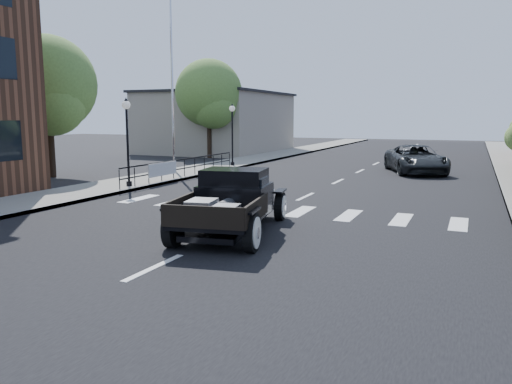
% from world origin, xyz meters
% --- Properties ---
extents(ground, '(120.00, 120.00, 0.00)m').
position_xyz_m(ground, '(0.00, 0.00, 0.00)').
color(ground, black).
rests_on(ground, ground).
extents(road, '(14.00, 80.00, 0.02)m').
position_xyz_m(road, '(0.00, 15.00, 0.01)').
color(road, black).
rests_on(road, ground).
extents(road_markings, '(12.00, 60.00, 0.06)m').
position_xyz_m(road_markings, '(0.00, 10.00, 0.00)').
color(road_markings, silver).
rests_on(road_markings, ground).
extents(sidewalk_left, '(3.00, 80.00, 0.15)m').
position_xyz_m(sidewalk_left, '(-8.50, 15.00, 0.07)').
color(sidewalk_left, gray).
rests_on(sidewalk_left, ground).
extents(low_building_left, '(10.00, 12.00, 5.00)m').
position_xyz_m(low_building_left, '(-15.00, 28.00, 2.50)').
color(low_building_left, gray).
rests_on(low_building_left, ground).
extents(railing, '(0.08, 10.00, 1.00)m').
position_xyz_m(railing, '(-7.30, 10.00, 0.65)').
color(railing, black).
rests_on(railing, sidewalk_left).
extents(banner, '(0.04, 2.20, 0.60)m').
position_xyz_m(banner, '(-7.22, 8.00, 0.45)').
color(banner, silver).
rests_on(banner, sidewalk_left).
extents(lamp_post_b, '(0.36, 0.36, 3.72)m').
position_xyz_m(lamp_post_b, '(-7.60, 6.00, 2.01)').
color(lamp_post_b, black).
rests_on(lamp_post_b, sidewalk_left).
extents(lamp_post_c, '(0.36, 0.36, 3.72)m').
position_xyz_m(lamp_post_c, '(-7.60, 16.00, 2.01)').
color(lamp_post_c, black).
rests_on(lamp_post_c, sidewalk_left).
extents(flagpole, '(0.12, 0.12, 11.23)m').
position_xyz_m(flagpole, '(-9.20, 12.00, 5.77)').
color(flagpole, silver).
rests_on(flagpole, sidewalk_left).
extents(big_tree_near, '(4.87, 4.87, 7.16)m').
position_xyz_m(big_tree_near, '(-14.00, 8.00, 3.58)').
color(big_tree_near, '#507632').
rests_on(big_tree_near, ground).
extents(big_tree_far, '(5.00, 5.00, 7.35)m').
position_xyz_m(big_tree_far, '(-12.50, 22.00, 3.67)').
color(big_tree_far, '#507632').
rests_on(big_tree_far, ground).
extents(hotrod_pickup, '(3.20, 5.37, 1.75)m').
position_xyz_m(hotrod_pickup, '(0.09, 0.45, 0.87)').
color(hotrod_pickup, black).
rests_on(hotrod_pickup, ground).
extents(second_car, '(4.29, 6.03, 1.53)m').
position_xyz_m(second_car, '(2.97, 17.36, 0.76)').
color(second_car, black).
rests_on(second_car, ground).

